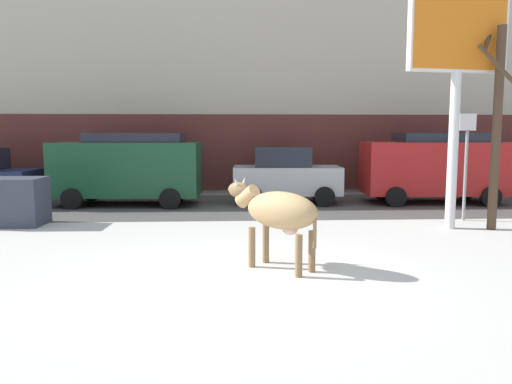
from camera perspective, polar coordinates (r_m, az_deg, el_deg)
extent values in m
plane|color=silver|center=(8.21, -1.42, -9.71)|extent=(120.00, 120.00, 0.00)
cube|color=#514F4C|center=(16.14, -2.20, -1.56)|extent=(60.00, 5.60, 0.01)
cube|color=#BCB29E|center=(22.34, -2.49, 17.48)|extent=(44.00, 6.00, 13.00)
cube|color=#5B2823|center=(18.91, -2.34, 4.51)|extent=(43.12, 0.10, 2.80)
ellipsoid|color=tan|center=(8.52, 2.91, -2.09)|extent=(1.44, 1.38, 0.64)
cylinder|color=olive|center=(8.79, -0.46, -6.25)|extent=(0.12, 0.12, 0.70)
cylinder|color=olive|center=(9.09, 1.12, -5.82)|extent=(0.12, 0.12, 0.70)
cylinder|color=olive|center=(8.22, 4.84, -7.20)|extent=(0.12, 0.12, 0.70)
cylinder|color=olive|center=(8.53, 6.33, -6.69)|extent=(0.12, 0.12, 0.70)
cylinder|color=tan|center=(8.96, -0.95, -0.49)|extent=(0.53, 0.51, 0.44)
ellipsoid|color=olive|center=(9.09, -2.01, 0.25)|extent=(0.49, 0.47, 0.28)
cone|color=beige|center=(8.96, -2.29, 1.18)|extent=(0.12, 0.12, 0.15)
cone|color=beige|center=(9.13, -1.37, 1.29)|extent=(0.12, 0.12, 0.15)
cylinder|color=olive|center=(8.19, 6.66, -4.27)|extent=(0.06, 0.06, 0.60)
ellipsoid|color=beige|center=(8.47, 3.85, -4.21)|extent=(0.37, 0.37, 0.20)
cylinder|color=silver|center=(13.05, 21.37, 4.40)|extent=(0.24, 0.24, 3.80)
cube|color=silver|center=(13.25, 21.89, 16.36)|extent=(2.52, 0.61, 1.82)
cube|color=orange|center=(13.22, 21.95, 16.38)|extent=(2.39, 0.55, 1.70)
cylinder|color=black|center=(18.58, -24.64, -0.09)|extent=(0.65, 0.25, 0.64)
cube|color=#194C2D|center=(16.74, -14.27, 2.55)|extent=(4.68, 2.12, 1.70)
cube|color=#1E232D|center=(16.63, -13.36, 6.00)|extent=(3.08, 1.81, 0.30)
cylinder|color=black|center=(17.45, -8.67, 0.04)|extent=(0.65, 0.25, 0.64)
cylinder|color=black|center=(15.59, -9.69, -0.77)|extent=(0.65, 0.25, 0.64)
cylinder|color=black|center=(18.14, -18.06, 0.04)|extent=(0.65, 0.25, 0.64)
cylinder|color=black|center=(16.35, -20.08, -0.74)|extent=(0.65, 0.25, 0.64)
cube|color=#B7BABF|center=(16.72, 3.51, 1.37)|extent=(3.58, 1.86, 0.90)
cube|color=#1E232D|center=(16.65, 3.01, 4.01)|extent=(1.87, 1.58, 0.64)
cylinder|color=black|center=(17.71, 6.99, 0.17)|extent=(0.65, 0.25, 0.64)
cylinder|color=black|center=(16.04, 7.75, -0.52)|extent=(0.65, 0.25, 0.64)
cylinder|color=black|center=(17.57, -0.39, 0.17)|extent=(0.65, 0.25, 0.64)
cylinder|color=black|center=(15.88, -0.40, -0.53)|extent=(0.65, 0.25, 0.64)
cube|color=red|center=(17.70, 19.44, 2.60)|extent=(4.68, 2.12, 1.70)
cube|color=#1E232D|center=(17.77, 20.48, 5.80)|extent=(3.08, 1.81, 0.30)
cylinder|color=black|center=(19.20, 22.59, 0.21)|extent=(0.65, 0.25, 0.64)
cylinder|color=black|center=(17.48, 25.00, -0.50)|extent=(0.65, 0.25, 0.64)
cylinder|color=black|center=(18.25, 13.91, 0.21)|extent=(0.65, 0.25, 0.64)
cylinder|color=black|center=(16.43, 15.52, -0.54)|extent=(0.65, 0.25, 0.64)
cylinder|color=#282833|center=(20.71, 17.07, 1.20)|extent=(0.24, 0.24, 0.88)
cube|color=#2D4C93|center=(20.65, 17.15, 3.30)|extent=(0.36, 0.22, 0.64)
sphere|color=tan|center=(20.63, 17.19, 4.49)|extent=(0.20, 0.20, 0.20)
cylinder|color=#4C3828|center=(13.31, 25.54, 6.39)|extent=(0.21, 0.21, 4.80)
cylinder|color=#4C3828|center=(13.55, 24.81, 15.49)|extent=(0.48, 0.54, 0.67)
cylinder|color=#4C3828|center=(12.91, 25.94, 12.43)|extent=(0.97, 0.54, 1.15)
cube|color=#383D4C|center=(14.14, -26.11, -0.98)|extent=(1.73, 1.14, 1.20)
cylinder|color=gray|center=(14.43, 22.57, 1.73)|extent=(0.08, 0.08, 2.40)
cube|color=silver|center=(14.39, 22.82, 7.30)|extent=(0.44, 0.04, 0.44)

